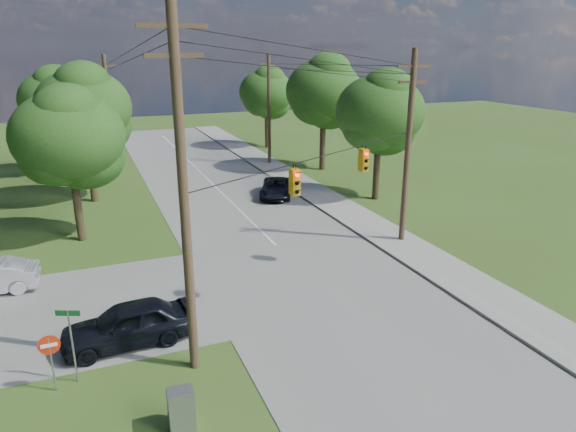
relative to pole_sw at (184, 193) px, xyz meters
name	(u,v)px	position (x,y,z in m)	size (l,w,h in m)	color
ground	(320,345)	(4.60, -0.40, -6.23)	(140.00, 140.00, 0.00)	#38521B
main_road	(313,281)	(6.60, 4.60, -6.21)	(10.00, 100.00, 0.03)	gray
sidewalk_east	(431,260)	(13.30, 4.60, -6.17)	(2.60, 100.00, 0.12)	#A5A19A
pole_sw	(184,193)	(0.00, 0.00, 0.00)	(2.00, 0.32, 12.00)	brown
pole_ne	(408,146)	(13.50, 7.60, -0.76)	(2.00, 0.32, 10.50)	brown
pole_north_e	(269,109)	(13.50, 29.60, -1.10)	(2.00, 0.32, 10.00)	brown
pole_north_w	(110,116)	(-0.40, 29.60, -1.10)	(2.00, 0.32, 10.00)	brown
power_lines	(255,74)	(6.10, 11.14, 2.93)	(13.93, 29.62, 4.93)	black
traffic_signals	(332,169)	(7.15, 4.03, -0.73)	(4.91, 3.27, 1.05)	#D89C0C
tree_w_near	(68,137)	(-3.40, 14.60, -0.30)	(6.00, 6.00, 8.40)	#483824
tree_w_mid	(84,108)	(-2.40, 22.60, 0.35)	(6.40, 6.40, 9.22)	#483824
tree_w_far	(56,101)	(-4.40, 32.60, 0.02)	(6.00, 6.00, 8.73)	#483824
tree_e_near	(380,112)	(16.60, 15.60, 0.02)	(6.20, 6.20, 8.81)	#483824
tree_e_mid	(324,91)	(17.10, 25.60, 0.68)	(6.60, 6.60, 9.64)	#483824
tree_e_far	(266,92)	(16.10, 37.60, -0.31)	(5.80, 5.80, 8.32)	#483824
car_cross_dark	(128,324)	(-1.96, 2.30, -5.39)	(1.91, 4.74, 1.62)	black
car_main_north	(276,188)	(10.10, 18.78, -5.55)	(2.16, 4.69, 1.30)	black
control_cabinet	(181,410)	(-0.99, -2.91, -5.57)	(0.73, 0.53, 1.32)	gray
do_not_enter_sign	(50,350)	(-4.43, 0.34, -4.73)	(0.68, 0.08, 2.02)	gray
street_name_sign	(71,337)	(-3.78, 0.60, -4.54)	(0.74, 0.35, 2.65)	gray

